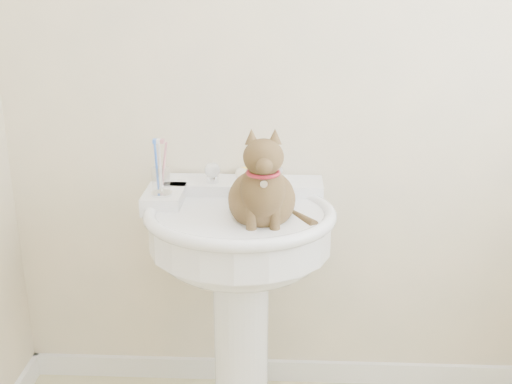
# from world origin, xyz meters

# --- Properties ---
(wall_back) EXTENTS (2.20, 0.00, 2.50)m
(wall_back) POSITION_xyz_m (0.00, 1.10, 1.25)
(wall_back) COLOR #C1B69B
(wall_back) RESTS_ON ground
(baseboard_back) EXTENTS (2.20, 0.02, 0.09)m
(baseboard_back) POSITION_xyz_m (0.00, 1.09, 0.04)
(baseboard_back) COLOR white
(baseboard_back) RESTS_ON floor
(pedestal_sink) EXTENTS (0.64, 0.63, 0.88)m
(pedestal_sink) POSITION_xyz_m (-0.22, 0.81, 0.69)
(pedestal_sink) COLOR white
(pedestal_sink) RESTS_ON floor
(faucet) EXTENTS (0.28, 0.12, 0.14)m
(faucet) POSITION_xyz_m (-0.22, 0.97, 0.93)
(faucet) COLOR silver
(faucet) RESTS_ON pedestal_sink
(soap_bar) EXTENTS (0.10, 0.07, 0.03)m
(soap_bar) POSITION_xyz_m (-0.19, 1.06, 0.90)
(soap_bar) COLOR yellow
(soap_bar) RESTS_ON pedestal_sink
(toothbrush_cup) EXTENTS (0.07, 0.07, 0.19)m
(toothbrush_cup) POSITION_xyz_m (-0.48, 0.85, 0.93)
(toothbrush_cup) COLOR silver
(toothbrush_cup) RESTS_ON pedestal_sink
(cat) EXTENTS (0.23, 0.30, 0.43)m
(cat) POSITION_xyz_m (-0.15, 0.74, 0.93)
(cat) COLOR brown
(cat) RESTS_ON pedestal_sink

